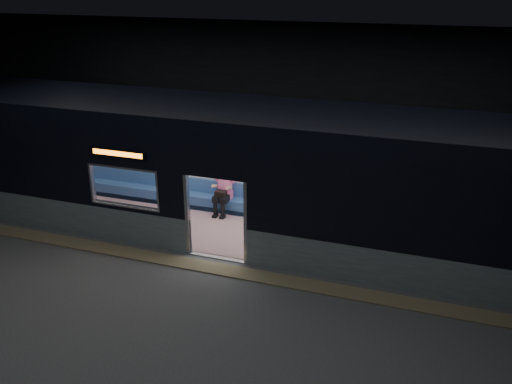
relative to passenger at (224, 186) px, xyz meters
The scene contains 7 objects.
station_floor 3.74m from the passenger, 76.75° to the right, with size 24.00×14.00×0.01m, color #47494C.
station_envelope 4.62m from the passenger, 76.75° to the right, with size 24.00×14.00×5.00m.
tactile_strip 3.22m from the passenger, 74.42° to the right, with size 22.80×0.50×0.03m, color #8C7F59.
metro_car 1.65m from the passenger, 50.25° to the right, with size 18.00×3.04×3.35m.
passenger is the anchor object (origin of this frame).
handbag 0.28m from the passenger, 89.94° to the right, with size 0.29×0.25×0.14m, color black.
transit_map 2.21m from the passenger, ahead, with size 1.10×0.03×0.72m, color white.
Camera 1 is at (4.63, -9.44, 6.32)m, focal length 38.00 mm.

